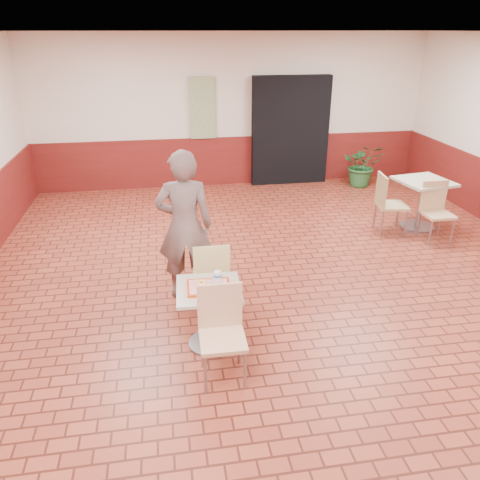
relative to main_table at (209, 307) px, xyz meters
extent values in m
cube|color=maroon|center=(1.07, 0.52, -0.45)|extent=(8.00, 10.00, 0.01)
cube|color=white|center=(1.07, 0.52, 2.55)|extent=(8.00, 10.00, 0.01)
cube|color=beige|center=(1.07, 5.52, 1.05)|extent=(8.00, 0.01, 3.00)
cube|color=#5E1512|center=(1.07, 5.50, 0.05)|extent=(8.00, 0.04, 1.00)
cube|color=black|center=(2.27, 5.40, 0.65)|extent=(1.60, 0.22, 2.20)
cube|color=gray|center=(0.47, 5.46, 1.15)|extent=(0.50, 0.03, 1.20)
cube|color=#B2A78F|center=(0.00, 0.00, 0.20)|extent=(0.64, 0.64, 0.04)
cylinder|color=gray|center=(0.00, 0.00, -0.13)|extent=(0.07, 0.07, 0.64)
cylinder|color=gray|center=(0.00, 0.00, -0.44)|extent=(0.46, 0.46, 0.03)
cube|color=tan|center=(0.07, -0.54, -0.02)|extent=(0.43, 0.43, 0.04)
cube|color=tan|center=(0.07, -0.35, 0.23)|extent=(0.42, 0.04, 0.46)
cylinder|color=gray|center=(-0.12, -0.71, -0.25)|extent=(0.03, 0.03, 0.41)
cylinder|color=gray|center=(0.24, -0.72, -0.25)|extent=(0.03, 0.03, 0.41)
cylinder|color=gray|center=(-0.11, -0.35, -0.25)|extent=(0.03, 0.03, 0.41)
cylinder|color=gray|center=(0.25, -0.36, -0.25)|extent=(0.03, 0.03, 0.41)
cube|color=#E3D688|center=(0.09, 0.72, -0.04)|extent=(0.41, 0.41, 0.04)
cube|color=#E3D688|center=(0.09, 0.54, 0.20)|extent=(0.41, 0.04, 0.44)
cylinder|color=gray|center=(0.27, 0.89, -0.26)|extent=(0.03, 0.03, 0.40)
cylinder|color=gray|center=(-0.08, 0.90, -0.26)|extent=(0.03, 0.03, 0.40)
cylinder|color=gray|center=(0.27, 0.55, -0.26)|extent=(0.03, 0.03, 0.40)
cylinder|color=gray|center=(-0.08, 0.55, -0.26)|extent=(0.03, 0.03, 0.40)
imported|color=#675450|center=(-0.17, 1.07, 0.46)|extent=(0.69, 0.47, 1.83)
cube|color=#BC350E|center=(0.00, 0.00, 0.23)|extent=(0.43, 0.33, 0.02)
cube|color=#E18585|center=(0.00, 0.00, 0.25)|extent=(0.38, 0.29, 0.00)
torus|color=#E4B653|center=(-0.07, 0.04, 0.26)|extent=(0.12, 0.12, 0.04)
ellipsoid|color=gold|center=(0.08, -0.03, 0.26)|extent=(0.13, 0.07, 0.03)
cube|color=beige|center=(0.08, -0.03, 0.28)|extent=(0.12, 0.06, 0.01)
ellipsoid|color=#D1571D|center=(0.03, -0.03, 0.26)|extent=(0.03, 0.03, 0.02)
cylinder|color=white|center=(0.10, 0.10, 0.30)|extent=(0.08, 0.08, 0.10)
cylinder|color=blue|center=(0.10, 0.10, 0.30)|extent=(0.08, 0.08, 0.02)
cube|color=#B7AF93|center=(3.76, 2.61, 0.34)|extent=(0.77, 0.77, 0.04)
cylinder|color=gray|center=(3.76, 2.61, -0.07)|extent=(0.09, 0.09, 0.77)
cylinder|color=gray|center=(3.76, 2.61, -0.44)|extent=(0.56, 0.56, 0.03)
cube|color=tan|center=(3.19, 2.50, 0.00)|extent=(0.50, 0.50, 0.04)
cube|color=tan|center=(2.99, 2.52, 0.27)|extent=(0.09, 0.45, 0.49)
cylinder|color=gray|center=(3.36, 2.28, -0.24)|extent=(0.03, 0.03, 0.44)
cylinder|color=gray|center=(3.41, 2.66, -0.24)|extent=(0.03, 0.03, 0.44)
cylinder|color=gray|center=(2.98, 2.33, -0.24)|extent=(0.03, 0.03, 0.44)
cylinder|color=gray|center=(3.03, 2.71, -0.24)|extent=(0.03, 0.03, 0.44)
cube|color=tan|center=(3.74, 2.07, -0.02)|extent=(0.42, 0.42, 0.04)
cube|color=tan|center=(3.74, 2.26, 0.23)|extent=(0.42, 0.03, 0.46)
cylinder|color=gray|center=(3.56, 1.89, -0.25)|extent=(0.03, 0.03, 0.41)
cylinder|color=gray|center=(3.92, 1.89, -0.25)|extent=(0.03, 0.03, 0.41)
cylinder|color=gray|center=(3.56, 2.25, -0.25)|extent=(0.03, 0.03, 0.41)
cylinder|color=gray|center=(3.92, 2.25, -0.25)|extent=(0.03, 0.03, 0.41)
imported|color=#265F2C|center=(3.73, 4.92, -0.01)|extent=(0.98, 0.92, 0.90)
camera|label=1|loc=(-0.35, -4.04, 2.58)|focal=35.00mm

